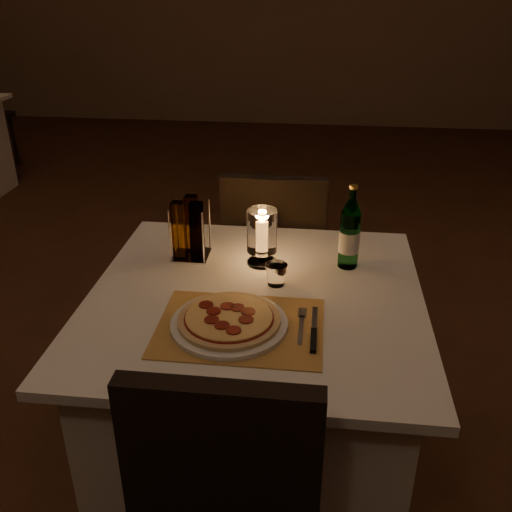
# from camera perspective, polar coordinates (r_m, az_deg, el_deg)

# --- Properties ---
(floor) EXTENTS (8.00, 10.00, 0.02)m
(floor) POSITION_cam_1_polar(r_m,az_deg,el_deg) (2.33, -6.53, -17.48)
(floor) COLOR #4A2917
(floor) RESTS_ON ground
(main_table) EXTENTS (1.00, 1.00, 0.74)m
(main_table) POSITION_cam_1_polar(r_m,az_deg,el_deg) (1.92, -0.07, -13.30)
(main_table) COLOR white
(main_table) RESTS_ON ground
(chair_far) EXTENTS (0.42, 0.42, 0.90)m
(chair_far) POSITION_cam_1_polar(r_m,az_deg,el_deg) (2.43, 1.91, 0.79)
(chair_far) COLOR black
(chair_far) RESTS_ON ground
(placemat) EXTENTS (0.45, 0.34, 0.00)m
(placemat) POSITION_cam_1_polar(r_m,az_deg,el_deg) (1.56, -1.60, -7.13)
(placemat) COLOR #C38E43
(placemat) RESTS_ON main_table
(plate) EXTENTS (0.32, 0.32, 0.01)m
(plate) POSITION_cam_1_polar(r_m,az_deg,el_deg) (1.56, -2.70, -6.78)
(plate) COLOR white
(plate) RESTS_ON placemat
(pizza) EXTENTS (0.28, 0.28, 0.02)m
(pizza) POSITION_cam_1_polar(r_m,az_deg,el_deg) (1.55, -2.72, -6.28)
(pizza) COLOR #D8B77F
(pizza) RESTS_ON plate
(fork) EXTENTS (0.02, 0.18, 0.00)m
(fork) POSITION_cam_1_polar(r_m,az_deg,el_deg) (1.58, 4.57, -6.70)
(fork) COLOR silver
(fork) RESTS_ON placemat
(knife) EXTENTS (0.02, 0.22, 0.01)m
(knife) POSITION_cam_1_polar(r_m,az_deg,el_deg) (1.52, 5.79, -7.93)
(knife) COLOR black
(knife) RESTS_ON placemat
(tumbler) EXTENTS (0.07, 0.07, 0.07)m
(tumbler) POSITION_cam_1_polar(r_m,az_deg,el_deg) (1.75, 2.04, -1.86)
(tumbler) COLOR white
(tumbler) RESTS_ON main_table
(water_bottle) EXTENTS (0.07, 0.07, 0.28)m
(water_bottle) POSITION_cam_1_polar(r_m,az_deg,el_deg) (1.85, 9.34, 2.12)
(water_bottle) COLOR #58A366
(water_bottle) RESTS_ON main_table
(hurricane_candle) EXTENTS (0.10, 0.10, 0.19)m
(hurricane_candle) POSITION_cam_1_polar(r_m,az_deg,el_deg) (1.84, 0.60, 2.33)
(hurricane_candle) COLOR white
(hurricane_candle) RESTS_ON main_table
(cruet_caddy) EXTENTS (0.12, 0.12, 0.21)m
(cruet_caddy) POSITION_cam_1_polar(r_m,az_deg,el_deg) (1.90, -6.67, 2.50)
(cruet_caddy) COLOR white
(cruet_caddy) RESTS_ON main_table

